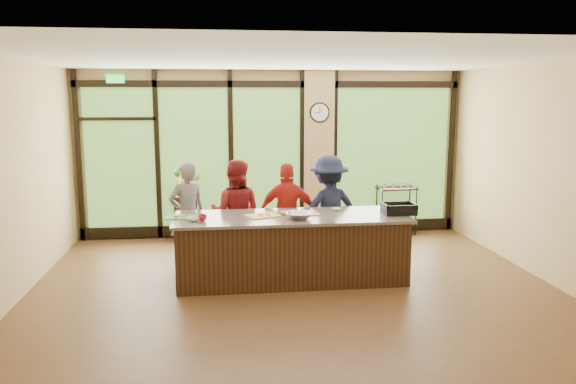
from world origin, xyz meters
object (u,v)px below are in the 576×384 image
object	(u,v)px
cook_right	(328,209)
island_base	(291,249)
bar_cart	(396,203)
flower_stand	(187,218)
cook_left	(188,215)
roasting_pan	(399,211)

from	to	relation	value
cook_right	island_base	bearing A→B (deg)	35.59
island_base	bar_cart	bearing A→B (deg)	46.91
island_base	flower_stand	world-z (taller)	island_base
cook_left	cook_right	size ratio (longest dim) A/B	0.96
cook_right	cook_left	bearing A→B (deg)	-14.89
cook_right	bar_cart	xyz separation A→B (m)	(1.61, 1.63, -0.25)
bar_cart	cook_left	bearing A→B (deg)	-161.95
bar_cart	island_base	bearing A→B (deg)	-138.45
flower_stand	cook_right	bearing A→B (deg)	-34.09
cook_right	flower_stand	xyz separation A→B (m)	(-2.23, 1.63, -0.42)
cook_left	bar_cart	bearing A→B (deg)	178.90
cook_left	roasting_pan	distance (m)	3.09
flower_stand	bar_cart	xyz separation A→B (m)	(3.84, 0.01, 0.17)
flower_stand	bar_cart	distance (m)	3.85
island_base	flower_stand	bearing A→B (deg)	122.40
island_base	cook_left	size ratio (longest dim) A/B	1.95
cook_left	bar_cart	xyz separation A→B (m)	(3.74, 1.62, -0.22)
cook_left	cook_right	distance (m)	2.13
roasting_pan	bar_cart	xyz separation A→B (m)	(0.79, 2.52, -0.38)
flower_stand	bar_cart	world-z (taller)	bar_cart
cook_left	roasting_pan	bearing A→B (deg)	138.57
cook_left	roasting_pan	world-z (taller)	cook_left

